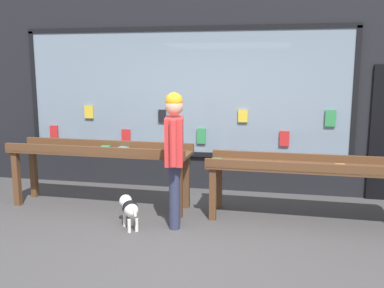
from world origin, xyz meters
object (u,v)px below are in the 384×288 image
object	(u,v)px
small_dog	(129,208)
person_browsing	(174,149)
display_table_right	(309,171)
display_table_left	(100,156)

from	to	relation	value
small_dog	person_browsing	bearing A→B (deg)	-107.11
display_table_right	person_browsing	world-z (taller)	person_browsing
display_table_right	small_dog	size ratio (longest dim) A/B	5.42
display_table_right	small_dog	bearing A→B (deg)	-161.55
display_table_left	small_dog	bearing A→B (deg)	-46.77
display_table_left	person_browsing	world-z (taller)	person_browsing
person_browsing	display_table_left	bearing A→B (deg)	54.12
person_browsing	small_dog	size ratio (longest dim) A/B	3.48
display_table_left	small_dog	world-z (taller)	display_table_left
display_table_left	person_browsing	size ratio (longest dim) A/B	1.56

